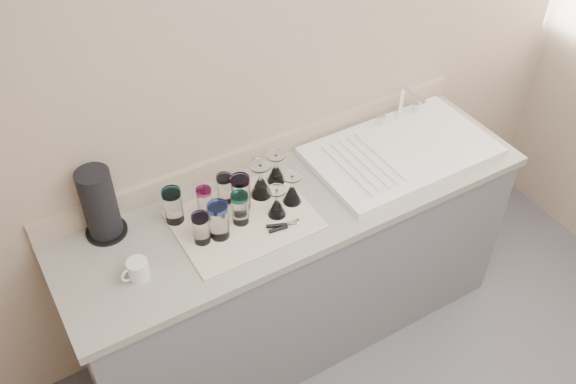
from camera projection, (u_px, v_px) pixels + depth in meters
room_envelope at (567, 291)px, 1.49m from camera, size 3.54×3.50×2.52m
counter_unit at (296, 267)px, 2.99m from camera, size 2.06×0.62×0.90m
sink_unit at (401, 151)px, 2.89m from camera, size 0.82×0.50×0.22m
dish_towel at (244, 220)px, 2.59m from camera, size 0.55×0.42×0.01m
tumbler_teal at (173, 206)px, 2.53m from camera, size 0.08×0.08×0.15m
tumbler_cyan at (205, 201)px, 2.57m from camera, size 0.06×0.06×0.13m
tumbler_purple at (225, 188)px, 2.62m from camera, size 0.07×0.07×0.13m
tumbler_magenta at (201, 228)px, 2.45m from camera, size 0.07×0.07×0.13m
tumbler_blue at (219, 220)px, 2.46m from camera, size 0.08×0.08×0.16m
tumbler_lavender at (240, 208)px, 2.53m from camera, size 0.07×0.07×0.14m
tumbler_extra at (241, 193)px, 2.58m from camera, size 0.08×0.08×0.16m
goblet_back_left at (261, 184)px, 2.66m from camera, size 0.09×0.09×0.16m
goblet_back_right at (276, 172)px, 2.72m from camera, size 0.08×0.08×0.14m
goblet_front_left at (277, 206)px, 2.57m from camera, size 0.08×0.08×0.13m
goblet_front_right at (292, 193)px, 2.63m from camera, size 0.08×0.08×0.14m
can_opener at (284, 226)px, 2.54m from camera, size 0.13×0.07×0.02m
white_mug at (137, 270)px, 2.34m from camera, size 0.12×0.09×0.08m
paper_towel_roll at (100, 204)px, 2.44m from camera, size 0.16×0.16×0.31m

